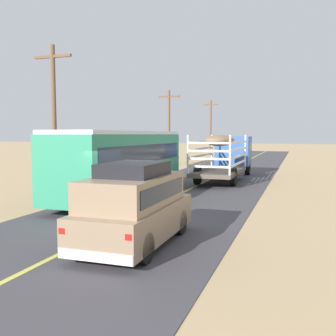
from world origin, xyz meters
TOP-DOWN VIEW (x-y plane):
  - ground_plane at (0.00, 0.00)m, footprint 240.00×240.00m
  - road_surface at (0.00, 0.00)m, footprint 8.00×120.00m
  - road_centre_line at (0.00, 0.00)m, footprint 0.16×117.60m
  - suv_near at (1.50, -2.99)m, footprint 1.90×4.62m
  - livestock_truck at (0.98, 14.73)m, footprint 2.53×9.70m
  - bus at (-2.22, 4.05)m, footprint 2.54×10.00m
  - car_far at (-2.67, 36.21)m, footprint 1.80×4.40m
  - power_pole_near at (-6.56, 4.88)m, footprint 2.20×0.24m
  - power_pole_mid at (-6.56, 23.81)m, footprint 2.20×0.24m
  - power_pole_far at (-6.56, 42.74)m, footprint 2.20×0.24m
  - boulder_mid_field at (-17.64, 32.54)m, footprint 1.29×1.47m

SIDE VIEW (x-z plane):
  - ground_plane at x=0.00m, z-range 0.00..0.00m
  - road_surface at x=0.00m, z-range 0.00..0.02m
  - road_centre_line at x=0.00m, z-range 0.02..0.02m
  - boulder_mid_field at x=-17.64m, z-range 0.00..1.07m
  - car_far at x=-2.67m, z-range -0.04..1.42m
  - suv_near at x=1.50m, z-range 0.01..2.29m
  - bus at x=-2.22m, z-range 0.14..3.35m
  - livestock_truck at x=0.98m, z-range 0.28..3.30m
  - power_pole_mid at x=-6.56m, z-range 0.28..7.69m
  - power_pole_near at x=-6.56m, z-range 0.29..8.00m
  - power_pole_far at x=-6.56m, z-range 0.29..8.28m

